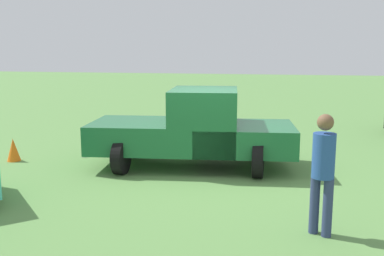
# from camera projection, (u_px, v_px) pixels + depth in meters

# --- Properties ---
(ground_plane) EXTENTS (80.00, 80.00, 0.00)m
(ground_plane) POSITION_uv_depth(u_px,v_px,m) (210.00, 173.00, 9.58)
(ground_plane) COLOR #5B8C47
(pickup_truck) EXTENTS (2.62, 4.77, 1.79)m
(pickup_truck) POSITION_uv_depth(u_px,v_px,m) (197.00, 127.00, 10.01)
(pickup_truck) COLOR black
(pickup_truck) RESTS_ON ground_plane
(person_bystander) EXTENTS (0.43, 0.43, 1.78)m
(person_bystander) POSITION_uv_depth(u_px,v_px,m) (323.00, 167.00, 6.24)
(person_bystander) COLOR navy
(person_bystander) RESTS_ON ground_plane
(traffic_cone) EXTENTS (0.32, 0.32, 0.55)m
(traffic_cone) POSITION_uv_depth(u_px,v_px,m) (13.00, 150.00, 10.62)
(traffic_cone) COLOR orange
(traffic_cone) RESTS_ON ground_plane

